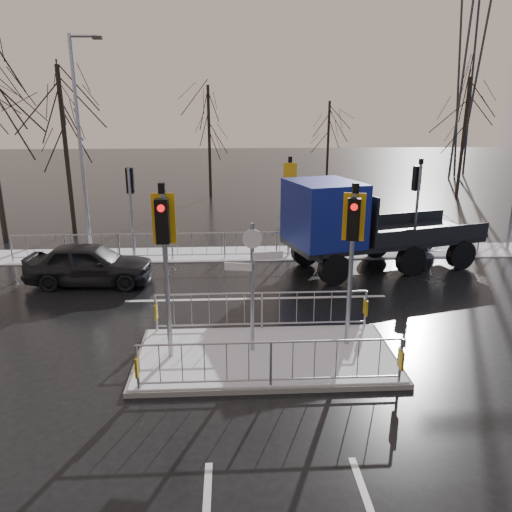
{
  "coord_description": "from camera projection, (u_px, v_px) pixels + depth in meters",
  "views": [
    {
      "loc": [
        -0.79,
        -10.45,
        5.7
      ],
      "look_at": [
        -0.1,
        2.39,
        1.8
      ],
      "focal_mm": 35.0,
      "sensor_mm": 36.0,
      "label": 1
    }
  ],
  "objects": [
    {
      "name": "far_kerb_fixtures",
      "position": [
        258.0,
        232.0,
        19.13
      ],
      "size": [
        18.0,
        0.65,
        3.83
      ],
      "color": "#9499A2",
      "rests_on": "ground"
    },
    {
      "name": "flatbed_truck",
      "position": [
        349.0,
        224.0,
        17.38
      ],
      "size": [
        7.46,
        4.39,
        3.26
      ],
      "color": "black",
      "rests_on": "ground"
    },
    {
      "name": "snow_verge",
      "position": [
        250.0,
        254.0,
        19.89
      ],
      "size": [
        30.0,
        2.0,
        0.04
      ],
      "primitive_type": "cube",
      "color": "white",
      "rests_on": "ground"
    },
    {
      "name": "street_lamp_left",
      "position": [
        81.0,
        138.0,
        19.12
      ],
      "size": [
        1.25,
        0.18,
        8.2
      ],
      "color": "#9499A2",
      "rests_on": "ground"
    },
    {
      "name": "tree_far_c",
      "position": [
        466.0,
        114.0,
        30.98
      ],
      "size": [
        4.0,
        4.0,
        7.55
      ],
      "color": "black",
      "rests_on": "ground"
    },
    {
      "name": "traffic_island",
      "position": [
        265.0,
        344.0,
        11.58
      ],
      "size": [
        6.0,
        3.04,
        4.15
      ],
      "color": "slate",
      "rests_on": "ground"
    },
    {
      "name": "tree_far_a",
      "position": [
        209.0,
        120.0,
        31.2
      ],
      "size": [
        3.75,
        3.75,
        7.08
      ],
      "color": "black",
      "rests_on": "ground"
    },
    {
      "name": "pylon_wires",
      "position": [
        458.0,
        32.0,
        38.03
      ],
      "size": [
        70.0,
        2.38,
        19.97
      ],
      "color": "#2D3033",
      "rests_on": "ground"
    },
    {
      "name": "ground",
      "position": [
        266.0,
        359.0,
        11.68
      ],
      "size": [
        120.0,
        120.0,
        0.0
      ],
      "primitive_type": "plane",
      "color": "black",
      "rests_on": "ground"
    },
    {
      "name": "lane_markings",
      "position": [
        267.0,
        366.0,
        11.36
      ],
      "size": [
        8.0,
        11.38,
        0.01
      ],
      "color": "silver",
      "rests_on": "ground"
    },
    {
      "name": "tree_near_b",
      "position": [
        63.0,
        118.0,
        21.72
      ],
      "size": [
        4.0,
        4.0,
        7.55
      ],
      "color": "black",
      "rests_on": "ground"
    },
    {
      "name": "car_far_lane",
      "position": [
        90.0,
        264.0,
        16.4
      ],
      "size": [
        4.18,
        1.84,
        1.4
      ],
      "primitive_type": "imported",
      "rotation": [
        0.0,
        0.0,
        1.52
      ],
      "color": "black",
      "rests_on": "ground"
    },
    {
      "name": "tree_far_b",
      "position": [
        329.0,
        129.0,
        33.71
      ],
      "size": [
        3.25,
        3.25,
        6.14
      ],
      "color": "black",
      "rests_on": "ground"
    }
  ]
}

